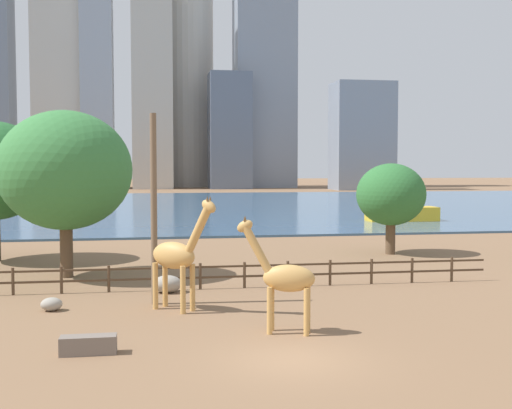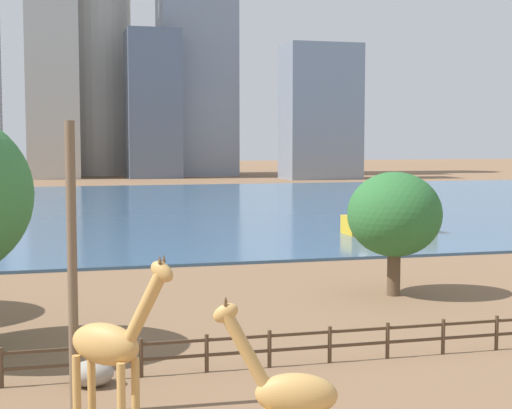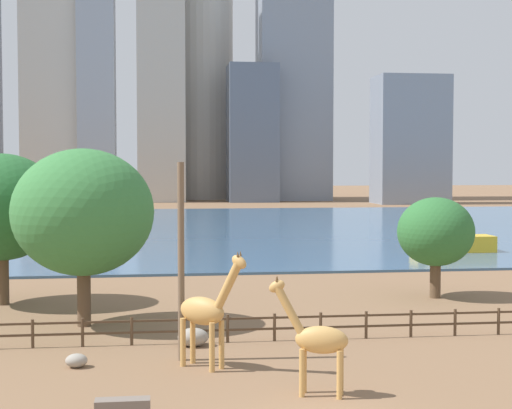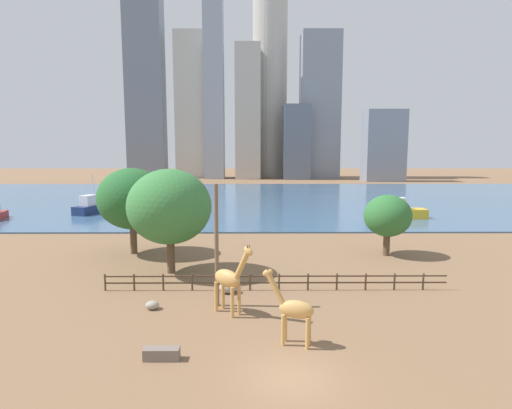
% 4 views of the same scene
% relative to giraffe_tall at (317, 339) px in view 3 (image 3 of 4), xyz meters
% --- Properties ---
extents(ground_plane, '(400.00, 400.00, 0.00)m').
position_rel_giraffe_tall_xyz_m(ground_plane, '(-0.42, 76.77, -2.03)').
color(ground_plane, brown).
extents(harbor_water, '(180.00, 86.00, 0.20)m').
position_rel_giraffe_tall_xyz_m(harbor_water, '(-0.42, 73.77, -1.93)').
color(harbor_water, '#3D6084').
rests_on(harbor_water, ground).
extents(giraffe_tall, '(2.95, 1.46, 4.27)m').
position_rel_giraffe_tall_xyz_m(giraffe_tall, '(0.00, 0.00, 0.00)').
color(giraffe_tall, tan).
rests_on(giraffe_tall, ground).
extents(giraffe_companion, '(2.90, 2.80, 4.90)m').
position_rel_giraffe_tall_xyz_m(giraffe_companion, '(-3.69, 4.27, 0.31)').
color(giraffe_companion, tan).
rests_on(giraffe_companion, ground).
extents(utility_pole, '(0.28, 0.28, 8.38)m').
position_rel_giraffe_tall_xyz_m(utility_pole, '(-4.63, 5.72, 2.16)').
color(utility_pole, brown).
rests_on(utility_pole, ground).
extents(boulder_near_fence, '(1.40, 1.11, 0.83)m').
position_rel_giraffe_tall_xyz_m(boulder_near_fence, '(-4.03, 8.21, -1.61)').
color(boulder_near_fence, gray).
rests_on(boulder_near_fence, ground).
extents(boulder_by_pole, '(0.89, 0.75, 0.56)m').
position_rel_giraffe_tall_xyz_m(boulder_by_pole, '(-8.92, 5.07, -1.75)').
color(boulder_by_pole, gray).
rests_on(boulder_by_pole, ground).
extents(feeding_trough, '(1.80, 0.60, 0.60)m').
position_rel_giraffe_tall_xyz_m(feeding_trough, '(-6.80, -1.54, -1.73)').
color(feeding_trough, '#72665B').
rests_on(feeding_trough, ground).
extents(enclosure_fence, '(26.12, 0.14, 1.30)m').
position_rel_giraffe_tall_xyz_m(enclosure_fence, '(-0.79, 8.77, -1.27)').
color(enclosure_fence, '#4C3826').
rests_on(enclosure_fence, ground).
extents(tree_left_large, '(6.99, 6.99, 8.93)m').
position_rel_giraffe_tall_xyz_m(tree_left_large, '(-14.65, 20.32, 3.73)').
color(tree_left_large, brown).
rests_on(tree_left_large, ground).
extents(tree_center_broad, '(7.20, 7.20, 9.09)m').
position_rel_giraffe_tall_xyz_m(tree_center_broad, '(-9.35, 13.42, 3.80)').
color(tree_center_broad, brown).
rests_on(tree_center_broad, ground).
extents(tree_right_tall, '(4.74, 4.74, 6.26)m').
position_rel_giraffe_tall_xyz_m(tree_right_tall, '(11.51, 19.31, 2.06)').
color(tree_right_tall, brown).
rests_on(tree_right_tall, ground).
extents(boat_tug, '(7.51, 2.83, 3.28)m').
position_rel_giraffe_tall_xyz_m(boat_tug, '(21.46, 42.29, -0.72)').
color(boat_tug, gold).
rests_on(boat_tug, harbor_water).
extents(skyline_tower_needle, '(15.02, 10.07, 27.07)m').
position_rel_giraffe_tall_xyz_m(skyline_tower_needle, '(48.17, 134.29, 11.51)').
color(skyline_tower_needle, gray).
rests_on(skyline_tower_needle, ground).
extents(skyline_block_central, '(10.92, 10.07, 30.48)m').
position_rel_giraffe_tall_xyz_m(skyline_block_central, '(15.86, 146.98, 13.21)').
color(skyline_block_central, slate).
rests_on(skyline_block_central, ground).
extents(skyline_tower_glass, '(14.74, 11.22, 62.36)m').
position_rel_giraffe_tall_xyz_m(skyline_tower_glass, '(-28.44, 158.78, 29.15)').
color(skyline_tower_glass, '#B7B2A8').
rests_on(skyline_tower_glass, ground).
extents(skyline_tower_short, '(16.39, 11.93, 61.09)m').
position_rel_giraffe_tall_xyz_m(skyline_tower_short, '(26.46, 154.20, 28.52)').
color(skyline_tower_short, gray).
rests_on(skyline_tower_short, ground).
extents(skyline_block_wide, '(8.10, 8.63, 82.06)m').
position_rel_giraffe_tall_xyz_m(skyline_block_wide, '(-18.53, 151.52, 39.00)').
color(skyline_block_wide, '#939EAD').
rests_on(skyline_block_wide, ground).
extents(skyline_tower_far, '(10.47, 15.66, 55.13)m').
position_rel_giraffe_tall_xyz_m(skyline_tower_far, '(-4.32, 152.46, 25.53)').
color(skyline_tower_far, '#B7B2A8').
rests_on(skyline_tower_far, ground).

